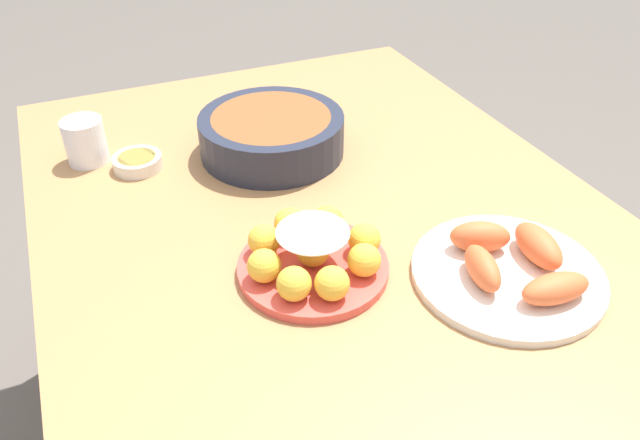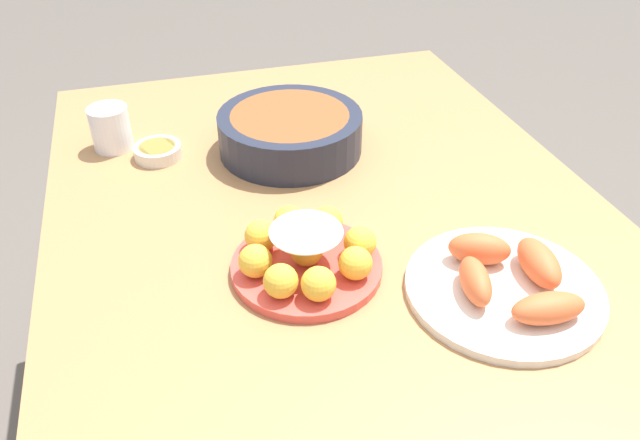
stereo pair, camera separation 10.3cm
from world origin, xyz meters
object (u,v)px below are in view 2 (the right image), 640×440
(cake_plate, at_px, (306,255))
(sauce_bowl, at_px, (158,151))
(seafood_platter, at_px, (507,282))
(dining_table, at_px, (331,253))
(cup_far, at_px, (111,128))
(serving_bowl, at_px, (290,131))

(cake_plate, bearing_deg, sauce_bowl, 24.68)
(sauce_bowl, distance_m, seafood_platter, 0.73)
(sauce_bowl, bearing_deg, cake_plate, -155.32)
(dining_table, bearing_deg, seafood_platter, -145.54)
(cake_plate, height_order, seafood_platter, cake_plate)
(dining_table, height_order, sauce_bowl, sauce_bowl)
(dining_table, distance_m, cup_far, 0.53)
(dining_table, xyz_separation_m, cake_plate, (-0.14, 0.09, 0.13))
(sauce_bowl, height_order, cup_far, cup_far)
(cake_plate, relative_size, serving_bowl, 0.81)
(sauce_bowl, relative_size, seafood_platter, 0.32)
(sauce_bowl, height_order, seafood_platter, seafood_platter)
(dining_table, distance_m, sauce_bowl, 0.42)
(cake_plate, relative_size, seafood_platter, 0.80)
(dining_table, xyz_separation_m, cup_far, (0.35, 0.37, 0.14))
(serving_bowl, xyz_separation_m, seafood_platter, (-0.51, -0.21, -0.02))
(seafood_platter, xyz_separation_m, cup_far, (0.63, 0.56, 0.02))
(serving_bowl, bearing_deg, dining_table, -176.07)
(dining_table, height_order, cake_plate, cake_plate)
(dining_table, relative_size, cup_far, 15.05)
(sauce_bowl, bearing_deg, serving_bowl, -99.90)
(serving_bowl, distance_m, cup_far, 0.37)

